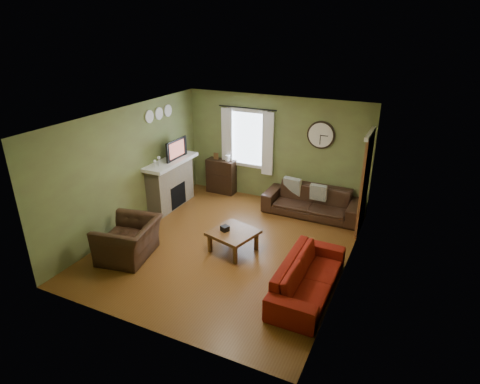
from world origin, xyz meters
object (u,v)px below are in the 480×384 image
at_px(bookshelf, 221,176).
at_px(sofa_brown, 312,201).
at_px(armchair, 129,240).
at_px(sofa_red, 308,276).
at_px(coffee_table, 233,241).

relative_size(bookshelf, sofa_brown, 0.40).
distance_m(sofa_brown, armchair, 4.19).
xyz_separation_m(bookshelf, sofa_red, (3.28, -3.15, -0.15)).
bearing_deg(armchair, sofa_brown, 130.02).
xyz_separation_m(bookshelf, armchair, (-0.11, -3.54, -0.08)).
relative_size(bookshelf, sofa_red, 0.44).
bearing_deg(bookshelf, coffee_table, -57.72).
height_order(sofa_brown, coffee_table, sofa_brown).
bearing_deg(sofa_brown, armchair, -128.69).
relative_size(sofa_red, coffee_table, 2.54).
bearing_deg(armchair, bookshelf, 167.01).
height_order(bookshelf, sofa_red, bookshelf).
bearing_deg(sofa_brown, coffee_table, -112.47).
distance_m(bookshelf, armchair, 3.55).
height_order(sofa_red, armchair, armchair).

